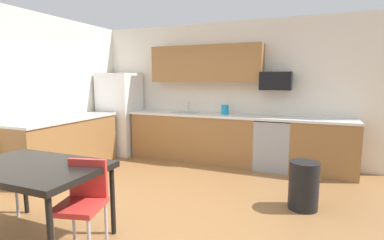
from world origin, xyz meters
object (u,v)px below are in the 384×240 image
Objects in this scene: chair_near_table at (83,198)px; microwave at (276,81)px; oven_range at (273,144)px; dining_table at (32,171)px; trash_bin at (304,185)px; kettle at (225,110)px; refrigerator at (120,114)px.

microwave is at bearing 68.48° from chair_near_table.
oven_range is 0.65× the size of dining_table.
dining_table is 2.33× the size of trash_bin.
kettle is (0.42, 3.33, 0.52)m from chair_near_table.
refrigerator is 1.24× the size of dining_table.
chair_near_table is 1.42× the size of trash_bin.
trash_bin is at bearing -71.17° from microwave.
trash_bin is at bearing 35.96° from dining_table.
oven_range is 1.69× the size of microwave.
oven_range is 1.12m from microwave.
refrigerator is 4.11m from trash_bin.
chair_near_table is (-1.33, -3.28, 0.05)m from oven_range.
microwave is 2.17m from trash_bin.
kettle is (2.30, 0.13, 0.15)m from refrigerator.
dining_table is (1.33, -3.27, -0.15)m from refrigerator.
trash_bin is 2.31m from kettle.
trash_bin is (0.57, -1.67, -1.27)m from microwave.
refrigerator is at bearing 112.14° from dining_table.
dining_table is (-1.89, -3.45, -0.86)m from microwave.
microwave reaches higher than dining_table.
refrigerator is 8.65× the size of kettle.
oven_range is 4.55× the size of kettle.
refrigerator reaches higher than oven_range.
oven_range is at bearing 109.93° from trash_bin.
refrigerator is 3.53m from dining_table.
kettle is (-1.48, 1.62, 0.72)m from trash_bin.
oven_range reaches higher than dining_table.
refrigerator is 2.04× the size of chair_near_table.
refrigerator is 2.31m from kettle.
refrigerator is at bearing -176.80° from microwave.
kettle is (0.97, 3.40, 0.31)m from dining_table.
kettle reaches higher than trash_bin.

